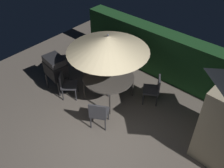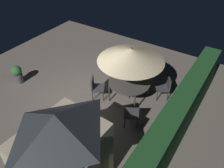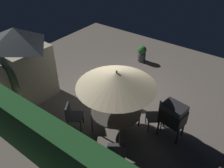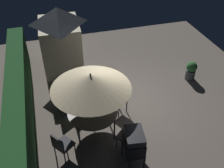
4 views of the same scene
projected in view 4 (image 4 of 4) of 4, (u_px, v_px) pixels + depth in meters
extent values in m
plane|color=#6B6056|center=(125.00, 100.00, 9.40)|extent=(11.00, 11.00, 0.00)
cube|color=#1E4C23|center=(20.00, 101.00, 8.15)|extent=(7.35, 0.59, 1.60)
cube|color=#C6B793|center=(61.00, 46.00, 10.49)|extent=(1.96, 1.60, 2.00)
pyramid|color=#33383D|center=(57.00, 15.00, 9.68)|extent=(2.08, 1.69, 0.61)
cube|color=gray|center=(43.00, 53.00, 10.48)|extent=(0.80, 0.07, 1.56)
cylinder|color=#47423D|center=(93.00, 112.00, 7.79)|extent=(1.51, 1.51, 0.04)
cylinder|color=#3C3834|center=(114.00, 130.00, 7.75)|extent=(0.05, 0.05, 0.75)
cylinder|color=#3C3834|center=(105.00, 107.00, 8.55)|extent=(0.05, 0.05, 0.75)
cylinder|color=#3C3834|center=(79.00, 138.00, 7.51)|extent=(0.05, 0.05, 0.75)
cylinder|color=#3C3834|center=(73.00, 113.00, 8.32)|extent=(0.05, 0.05, 0.75)
cylinder|color=#4C4C51|center=(92.00, 105.00, 7.61)|extent=(0.04, 0.04, 2.13)
cone|color=beige|center=(91.00, 82.00, 7.09)|extent=(2.28, 2.28, 0.44)
sphere|color=#4C4C51|center=(90.00, 74.00, 6.94)|extent=(0.06, 0.06, 0.06)
cube|color=black|center=(134.00, 144.00, 6.83)|extent=(0.76, 0.60, 0.45)
cube|color=#2B2B2E|center=(134.00, 136.00, 6.63)|extent=(0.73, 0.57, 0.20)
cylinder|color=#262628|center=(144.00, 163.00, 6.95)|extent=(0.06, 0.06, 0.55)
cylinder|color=#262628|center=(136.00, 145.00, 7.42)|extent=(0.06, 0.06, 0.55)
cylinder|color=#262628|center=(129.00, 167.00, 6.85)|extent=(0.06, 0.06, 0.55)
cylinder|color=#262628|center=(122.00, 149.00, 7.33)|extent=(0.06, 0.06, 0.55)
cube|color=#38383D|center=(118.00, 102.00, 8.64)|extent=(0.63, 0.63, 0.06)
cube|color=#38383D|center=(123.00, 94.00, 8.62)|extent=(0.42, 0.27, 0.45)
cylinder|color=#2C2C30|center=(127.00, 106.00, 8.78)|extent=(0.04, 0.04, 0.45)
cylinder|color=#2C2C30|center=(118.00, 101.00, 9.00)|extent=(0.04, 0.04, 0.45)
cylinder|color=#2C2C30|center=(119.00, 112.00, 8.55)|extent=(0.04, 0.04, 0.45)
cylinder|color=#2C2C30|center=(110.00, 107.00, 8.77)|extent=(0.04, 0.04, 0.45)
cube|color=#38383D|center=(66.00, 101.00, 8.66)|extent=(0.64, 0.64, 0.06)
cube|color=#38383D|center=(61.00, 93.00, 8.63)|extent=(0.29, 0.41, 0.45)
cylinder|color=#2C2C30|center=(67.00, 101.00, 9.02)|extent=(0.04, 0.04, 0.45)
cylinder|color=#2C2C30|center=(58.00, 106.00, 8.78)|extent=(0.04, 0.04, 0.45)
cylinder|color=#2C2C30|center=(75.00, 106.00, 8.81)|extent=(0.04, 0.04, 0.45)
cylinder|color=#2C2C30|center=(66.00, 112.00, 8.57)|extent=(0.04, 0.04, 0.45)
cube|color=#38383D|center=(64.00, 144.00, 7.22)|extent=(0.64, 0.64, 0.06)
cube|color=#38383D|center=(57.00, 144.00, 6.95)|extent=(0.40, 0.31, 0.45)
cylinder|color=#2C2C30|center=(55.00, 151.00, 7.33)|extent=(0.04, 0.04, 0.45)
cylinder|color=#2C2C30|center=(65.00, 158.00, 7.14)|extent=(0.04, 0.04, 0.45)
cylinder|color=#2C2C30|center=(65.00, 142.00, 7.58)|extent=(0.04, 0.04, 0.45)
cylinder|color=#2C2C30|center=(75.00, 149.00, 7.39)|extent=(0.04, 0.04, 0.45)
cube|color=#38383D|center=(126.00, 136.00, 7.46)|extent=(0.65, 0.65, 0.06)
cube|color=#38383D|center=(133.00, 134.00, 7.23)|extent=(0.33, 0.38, 0.45)
cylinder|color=#2C2C30|center=(128.00, 149.00, 7.38)|extent=(0.04, 0.04, 0.45)
cylinder|color=#2C2C30|center=(135.00, 140.00, 7.64)|extent=(0.04, 0.04, 0.45)
cylinder|color=#2C2C30|center=(116.00, 143.00, 7.56)|extent=(0.04, 0.04, 0.45)
cylinder|color=#2C2C30|center=(124.00, 134.00, 7.82)|extent=(0.04, 0.04, 0.45)
cylinder|color=#4C4C51|center=(190.00, 75.00, 10.30)|extent=(0.37, 0.37, 0.39)
sphere|color=#2D6B33|center=(192.00, 67.00, 10.07)|extent=(0.41, 0.41, 0.41)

